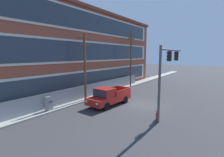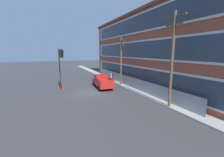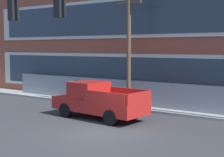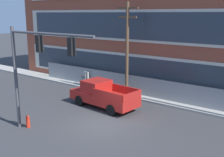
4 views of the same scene
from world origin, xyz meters
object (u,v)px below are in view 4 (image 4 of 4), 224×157
object	(u,v)px
utility_pole_near_corner	(127,46)
traffic_signal_mast	(34,59)
fire_hydrant	(28,121)
electrical_cabinet	(85,80)
pickup_truck_red	(103,95)

from	to	relation	value
utility_pole_near_corner	traffic_signal_mast	bearing A→B (deg)	-88.46
traffic_signal_mast	fire_hydrant	distance (m)	4.26
electrical_cabinet	fire_hydrant	bearing A→B (deg)	-67.60
utility_pole_near_corner	fire_hydrant	xyz separation A→B (m)	(-1.08, -9.16, -3.89)
traffic_signal_mast	pickup_truck_red	distance (m)	7.04
traffic_signal_mast	utility_pole_near_corner	size ratio (longest dim) A/B	0.82
pickup_truck_red	fire_hydrant	size ratio (longest dim) A/B	7.17
traffic_signal_mast	utility_pole_near_corner	xyz separation A→B (m)	(-0.25, 9.42, -0.15)
utility_pole_near_corner	fire_hydrant	distance (m)	10.01
utility_pole_near_corner	fire_hydrant	size ratio (longest dim) A/B	10.00
pickup_truck_red	utility_pole_near_corner	world-z (taller)	utility_pole_near_corner
pickup_truck_red	utility_pole_near_corner	size ratio (longest dim) A/B	0.72
traffic_signal_mast	utility_pole_near_corner	bearing A→B (deg)	91.54
pickup_truck_red	utility_pole_near_corner	distance (m)	4.70
traffic_signal_mast	fire_hydrant	world-z (taller)	traffic_signal_mast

